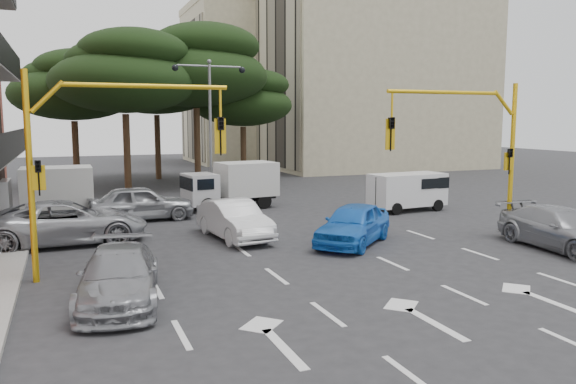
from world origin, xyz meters
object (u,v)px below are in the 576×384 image
signal_mast_right (476,139)px  car_white_hatch (234,220)px  street_lamp_center (210,105)px  car_silver_cross_a (66,222)px  box_truck_b (231,186)px  signal_mast_left (97,145)px  car_silver_wagon (119,276)px  van_white (407,192)px  box_truck_a (36,195)px  car_silver_cross_b (141,203)px  car_silver_parked (561,229)px  car_blue_compact (353,224)px

signal_mast_right → car_white_hatch: size_ratio=1.32×
street_lamp_center → car_silver_cross_a: (-7.76, -9.00, -4.61)m
signal_mast_right → box_truck_b: (-6.54, 10.81, -2.69)m
signal_mast_right → signal_mast_left: same height
signal_mast_right → car_silver_wagon: signal_mast_right is taller
car_white_hatch → van_white: bearing=11.5°
car_silver_wagon → box_truck_a: box_truck_a is taller
street_lamp_center → box_truck_a: bearing=-157.0°
signal_mast_right → van_white: (1.59, 6.85, -2.91)m
car_silver_wagon → car_silver_cross_a: size_ratio=0.80×
car_silver_cross_b → van_white: bearing=-100.1°
car_silver_parked → car_white_hatch: bearing=152.9°
signal_mast_right → car_silver_cross_b: signal_mast_right is taller
signal_mast_left → box_truck_b: 13.19m
box_truck_a → box_truck_b: (9.26, 0.62, -0.05)m
van_white → box_truck_a: size_ratio=0.77×
signal_mast_left → car_blue_compact: size_ratio=1.34×
box_truck_a → car_blue_compact: bearing=-129.8°
van_white → street_lamp_center: bearing=-135.4°
signal_mast_right → car_blue_compact: signal_mast_right is taller
signal_mast_right → box_truck_a: bearing=147.2°
car_silver_cross_a → box_truck_a: 5.34m
car_silver_wagon → van_white: (14.93, 9.60, 0.29)m
car_blue_compact → car_silver_cross_a: car_silver_cross_a is taller
van_white → car_white_hatch: bearing=-77.1°
box_truck_a → car_silver_cross_b: bearing=-105.1°
car_blue_compact → car_silver_cross_b: bearing=177.4°
box_truck_a → box_truck_b: box_truck_a is taller
signal_mast_right → car_silver_wagon: (-13.34, -2.75, -3.20)m
car_silver_cross_b → van_white: van_white is taller
car_silver_parked → car_silver_wagon: bearing=-175.7°
car_silver_wagon → car_silver_cross_a: bearing=107.7°
signal_mast_right → signal_mast_left: size_ratio=1.00×
car_blue_compact → car_silver_parked: car_blue_compact is taller
car_blue_compact → car_silver_parked: bearing=19.6°
car_white_hatch → box_truck_a: box_truck_a is taller
signal_mast_left → car_silver_cross_b: size_ratio=1.26×
street_lamp_center → car_blue_compact: (2.18, -13.00, -4.66)m
car_silver_parked → van_white: bearing=95.1°
car_silver_cross_b → car_silver_wagon: bearing=169.7°
car_silver_cross_a → van_white: van_white is taller
box_truck_a → car_white_hatch: bearing=-132.3°
signal_mast_left → car_blue_compact: bearing=6.4°
car_silver_cross_b → car_silver_parked: bearing=-131.6°
car_blue_compact → van_white: size_ratio=1.16×
signal_mast_right → car_silver_cross_b: bearing=141.5°
signal_mast_right → car_silver_wagon: size_ratio=1.27×
car_blue_compact → car_silver_wagon: (-8.71, -3.76, -0.08)m
signal_mast_left → car_silver_cross_b: (2.28, 9.01, -3.08)m
box_truck_a → car_silver_cross_a: bearing=-167.0°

